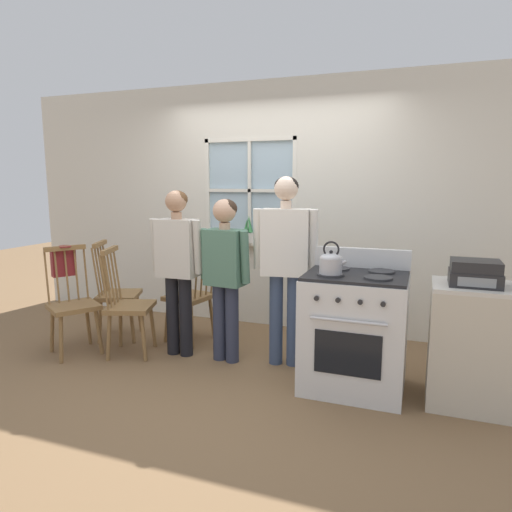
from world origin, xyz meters
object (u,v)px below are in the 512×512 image
Objects in this scene: person_adult_right at (285,253)px; stereo at (475,273)px; chair_center_cluster at (117,295)px; side_counter at (469,345)px; chair_near_wall at (128,307)px; potted_plant at (248,234)px; stove at (354,330)px; handbag at (64,262)px; person_teen_center at (225,265)px; chair_by_window at (73,306)px; kettle at (331,262)px; chair_near_stove at (191,297)px; person_elderly_left at (178,258)px.

stereo is (1.47, -0.27, -0.03)m from person_adult_right.
person_adult_right is at bearing -114.78° from chair_center_cluster.
side_counter is at bearing 90.00° from stereo.
potted_plant reaches higher than chair_near_wall.
potted_plant is 0.35× the size of side_counter.
person_adult_right is (1.46, 0.27, 0.55)m from chair_near_wall.
stove is at bearing -29.93° from person_adult_right.
handbag is (-1.43, -1.28, -0.20)m from potted_plant.
person_adult_right is at bearing 157.60° from stove.
stove reaches higher than handbag.
person_teen_center is (1.32, -0.18, 0.43)m from chair_center_cluster.
chair_near_wall is 2.10m from stove.
chair_by_window reaches higher than side_counter.
chair_by_window and chair_near_wall have the same top height.
kettle is at bearing -2.10° from handbag.
chair_near_stove is 0.61× the size of person_adult_right.
stereo reaches higher than chair_center_cluster.
chair_by_window is 2.62m from stove.
potted_plant reaches higher than chair_by_window.
side_counter is (2.93, 0.02, -0.01)m from chair_near_wall.
chair_near_wall is 1.58m from person_adult_right.
chair_by_window is at bearing -161.32° from person_teen_center.
kettle is at bearing -142.90° from stove.
chair_near_wall is 3.32× the size of handbag.
chair_near_wall is (0.51, 0.15, 0.00)m from chair_by_window.
person_teen_center is at bearing 66.36° from chair_near_stove.
stove reaches higher than chair_center_cluster.
chair_near_wall and handbag have the same top height.
person_adult_right is at bearing 17.22° from person_teen_center.
chair_near_stove is 0.66× the size of person_elderly_left.
stove is 3.19× the size of stereo.
chair_center_cluster is at bearing -65.92° from chair_near_stove.
person_adult_right is 1.49m from stereo.
kettle is at bearing -11.31° from person_elderly_left.
person_elderly_left reaches higher than handbag.
stove is (1.18, -0.16, -0.42)m from person_teen_center.
person_elderly_left is (0.85, -0.19, 0.46)m from chair_center_cluster.
chair_near_stove is at bearing -53.95° from chair_near_wall.
person_adult_right is 1.22m from potted_plant.
chair_near_stove is 1.24m from person_adult_right.
person_teen_center is 2.05m from side_counter.
person_teen_center reaches higher than chair_center_cluster.
chair_center_cluster is 1.13× the size of side_counter.
handbag is at bearing -52.33° from chair_near_stove.
potted_plant is at bearing 150.86° from side_counter.
chair_near_stove is at bearing -116.32° from potted_plant.
chair_near_wall is 0.66× the size of person_elderly_left.
person_teen_center is 1.36× the size of stove.
potted_plant is (-0.73, 0.98, 0.03)m from person_adult_right.
chair_near_wall is 1.00× the size of chair_near_stove.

